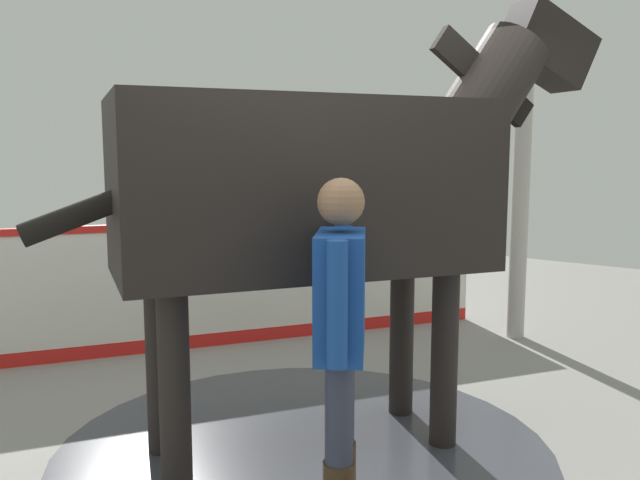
# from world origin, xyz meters

# --- Properties ---
(ground_plane) EXTENTS (16.00, 16.00, 0.02)m
(ground_plane) POSITION_xyz_m (0.00, 0.00, -0.01)
(ground_plane) COLOR gray
(wet_patch) EXTENTS (2.92, 2.92, 0.00)m
(wet_patch) POSITION_xyz_m (-0.14, 0.04, 0.00)
(wet_patch) COLOR #42444C
(wet_patch) RESTS_ON ground
(barrier_wall) EXTENTS (4.63, 2.74, 1.14)m
(barrier_wall) POSITION_xyz_m (-1.29, -1.94, 0.53)
(barrier_wall) COLOR silver
(barrier_wall) RESTS_ON ground
(roof_post_near) EXTENTS (0.16, 0.16, 2.95)m
(roof_post_near) POSITION_xyz_m (-3.24, 0.10, 1.48)
(roof_post_near) COLOR #B7B2A8
(roof_post_near) RESTS_ON ground
(horse) EXTENTS (3.11, 2.06, 2.70)m
(horse) POSITION_xyz_m (-0.25, 0.10, 1.56)
(horse) COLOR black
(horse) RESTS_ON ground
(handler) EXTENTS (0.57, 0.44, 1.63)m
(handler) POSITION_xyz_m (0.33, 0.65, 0.93)
(handler) COLOR #47331E
(handler) RESTS_ON ground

